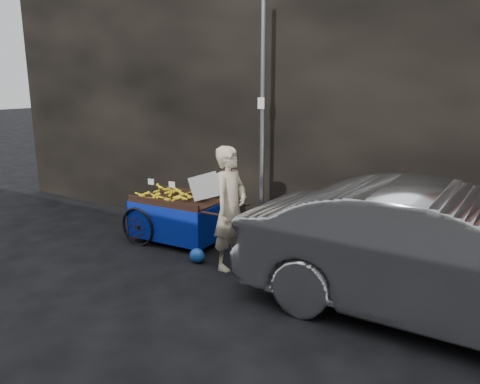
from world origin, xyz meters
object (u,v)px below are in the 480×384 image
Objects in this scene: banana_cart at (176,203)px; plastic_bag at (197,256)px; vendor at (230,208)px; parked_car at (446,259)px.

banana_cart reaches higher than plastic_bag.
plastic_bag is (-0.53, -0.14, -0.81)m from vendor.
parked_car is (4.44, -0.49, 0.10)m from banana_cart.
plastic_bag is at bearing 90.51° from parked_car.
vendor reaches higher than banana_cart.
banana_cart is at bearing 71.15° from vendor.
parked_car is (3.52, 0.11, 0.67)m from plastic_bag.
plastic_bag is (0.92, -0.60, -0.57)m from banana_cart.
parked_car is (2.99, -0.03, -0.14)m from vendor.
parked_car is at bearing -91.95° from vendor.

